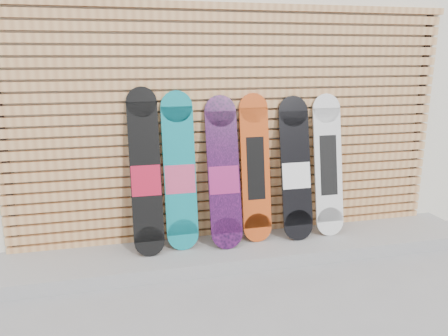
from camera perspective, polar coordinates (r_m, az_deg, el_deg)
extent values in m
plane|color=gray|center=(3.71, 7.45, -15.47)|extent=(80.00, 80.00, 0.00)
cube|color=beige|center=(6.70, 1.19, 14.13)|extent=(12.00, 5.00, 3.60)
cube|color=gray|center=(4.21, 2.20, -10.59)|extent=(4.60, 0.70, 0.12)
cube|color=tan|center=(4.43, 1.19, -8.14)|extent=(4.20, 0.05, 0.08)
cube|color=tan|center=(4.39, 1.20, -6.97)|extent=(4.20, 0.05, 0.08)
cube|color=tan|center=(4.36, 1.21, -5.79)|extent=(4.20, 0.05, 0.07)
cube|color=tan|center=(4.33, 1.22, -4.58)|extent=(4.20, 0.05, 0.07)
cube|color=tan|center=(4.30, 1.22, -3.36)|extent=(4.20, 0.05, 0.07)
cube|color=tan|center=(4.27, 1.23, -2.12)|extent=(4.20, 0.05, 0.07)
cube|color=tan|center=(4.24, 1.24, -0.87)|extent=(4.20, 0.05, 0.07)
cube|color=tan|center=(4.22, 1.24, 0.40)|extent=(4.20, 0.05, 0.07)
cube|color=tan|center=(4.19, 1.25, 1.69)|extent=(4.20, 0.05, 0.07)
cube|color=tan|center=(4.17, 1.26, 2.99)|extent=(4.20, 0.05, 0.08)
cube|color=tan|center=(4.16, 1.26, 4.30)|extent=(4.20, 0.05, 0.08)
cube|color=tan|center=(4.14, 1.27, 5.62)|extent=(4.20, 0.05, 0.08)
cube|color=tan|center=(4.13, 1.28, 6.95)|extent=(4.20, 0.05, 0.08)
cube|color=tan|center=(4.11, 1.29, 8.29)|extent=(4.20, 0.05, 0.08)
cube|color=tan|center=(4.10, 1.30, 9.64)|extent=(4.20, 0.05, 0.08)
cube|color=tan|center=(4.10, 1.30, 10.99)|extent=(4.20, 0.05, 0.08)
cube|color=tan|center=(4.09, 1.31, 12.34)|extent=(4.20, 0.05, 0.08)
cube|color=tan|center=(4.09, 1.32, 13.70)|extent=(4.20, 0.05, 0.08)
cube|color=tan|center=(4.09, 1.33, 15.06)|extent=(4.20, 0.05, 0.08)
cube|color=tan|center=(4.09, 1.34, 16.42)|extent=(4.20, 0.05, 0.08)
cube|color=tan|center=(4.10, 1.34, 17.78)|extent=(4.20, 0.05, 0.08)
cube|color=tan|center=(4.10, 1.35, 19.13)|extent=(4.20, 0.05, 0.08)
cube|color=black|center=(4.16, -26.87, 2.88)|extent=(0.06, 0.04, 2.23)
cube|color=black|center=(5.07, 23.94, 5.03)|extent=(0.06, 0.04, 2.23)
cube|color=tan|center=(4.11, 1.36, 20.37)|extent=(4.26, 0.07, 0.06)
cube|color=black|center=(3.89, -10.22, -0.53)|extent=(0.27, 0.29, 1.20)
cylinder|color=black|center=(3.96, -9.70, -9.43)|extent=(0.27, 0.08, 0.27)
cylinder|color=black|center=(3.91, -10.73, 8.48)|extent=(0.27, 0.08, 0.27)
cube|color=maroon|center=(3.89, -10.15, -1.63)|extent=(0.25, 0.08, 0.27)
cube|color=#0D7881|center=(3.95, -5.81, -0.42)|extent=(0.29, 0.23, 1.14)
cylinder|color=#0D7881|center=(4.04, -5.39, -8.64)|extent=(0.29, 0.07, 0.29)
cylinder|color=#0D7881|center=(3.95, -6.23, 7.99)|extent=(0.29, 0.07, 0.29)
cube|color=#CA4770|center=(3.96, -5.75, -1.46)|extent=(0.27, 0.07, 0.26)
cube|color=black|center=(3.99, -0.06, -0.56)|extent=(0.29, 0.29, 1.09)
cylinder|color=black|center=(4.04, 0.39, -8.51)|extent=(0.29, 0.09, 0.29)
cylinder|color=black|center=(4.02, -0.51, 7.44)|extent=(0.29, 0.09, 0.29)
cube|color=#911D5E|center=(3.99, 0.00, -1.58)|extent=(0.28, 0.09, 0.25)
cube|color=#BD4314|center=(4.12, 4.13, -0.04)|extent=(0.28, 0.22, 1.12)
cylinder|color=#BD4314|center=(4.20, 4.40, -7.75)|extent=(0.28, 0.07, 0.28)
cylinder|color=#BD4314|center=(4.11, 3.85, 7.83)|extent=(0.28, 0.07, 0.28)
cube|color=black|center=(4.12, 4.13, -0.04)|extent=(0.17, 0.13, 0.59)
cube|color=black|center=(4.22, 9.34, -0.05)|extent=(0.30, 0.26, 1.07)
cylinder|color=black|center=(4.28, 9.68, -7.35)|extent=(0.30, 0.09, 0.29)
cylinder|color=black|center=(4.24, 9.00, 7.33)|extent=(0.30, 0.09, 0.29)
cube|color=white|center=(4.23, 9.39, -0.99)|extent=(0.28, 0.08, 0.25)
cube|color=silver|center=(4.38, 13.44, 0.36)|extent=(0.28, 0.24, 1.09)
cylinder|color=silver|center=(4.45, 13.66, -6.78)|extent=(0.28, 0.08, 0.28)
cylinder|color=silver|center=(4.38, 13.21, 7.61)|extent=(0.28, 0.08, 0.28)
cube|color=black|center=(4.38, 13.44, 0.36)|extent=(0.18, 0.14, 0.58)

